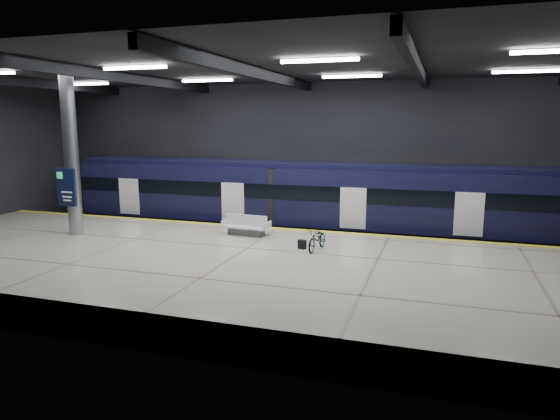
% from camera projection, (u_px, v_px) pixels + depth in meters
% --- Properties ---
extents(ground, '(30.00, 30.00, 0.00)m').
position_uv_depth(ground, '(257.00, 268.00, 20.40)').
color(ground, black).
rests_on(ground, ground).
extents(room_shell, '(30.10, 16.10, 8.05)m').
position_uv_depth(room_shell, '(256.00, 127.00, 19.42)').
color(room_shell, black).
rests_on(room_shell, ground).
extents(platform, '(30.00, 11.00, 1.10)m').
position_uv_depth(platform, '(232.00, 272.00, 17.97)').
color(platform, beige).
rests_on(platform, ground).
extents(safety_strip, '(30.00, 0.40, 0.01)m').
position_uv_depth(safety_strip, '(278.00, 228.00, 22.79)').
color(safety_strip, yellow).
rests_on(safety_strip, platform).
extents(rails, '(30.00, 1.52, 0.16)m').
position_uv_depth(rails, '(295.00, 237.00, 25.54)').
color(rails, gray).
rests_on(rails, ground).
extents(train, '(29.40, 2.84, 3.79)m').
position_uv_depth(train, '(334.00, 201.00, 24.58)').
color(train, black).
rests_on(train, ground).
extents(bench, '(2.08, 1.01, 0.89)m').
position_uv_depth(bench, '(246.00, 228.00, 21.44)').
color(bench, '#595B60').
rests_on(bench, platform).
extents(bicycle, '(0.78, 1.70, 0.86)m').
position_uv_depth(bicycle, '(317.00, 239.00, 18.89)').
color(bicycle, '#99999E').
rests_on(bicycle, platform).
extents(pannier_bag, '(0.34, 0.25, 0.35)m').
position_uv_depth(pannier_bag, '(302.00, 244.00, 19.11)').
color(pannier_bag, black).
rests_on(pannier_bag, platform).
extents(info_column, '(0.90, 0.78, 6.90)m').
position_uv_depth(info_column, '(71.00, 156.00, 21.12)').
color(info_column, '#9EA0A5').
rests_on(info_column, platform).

